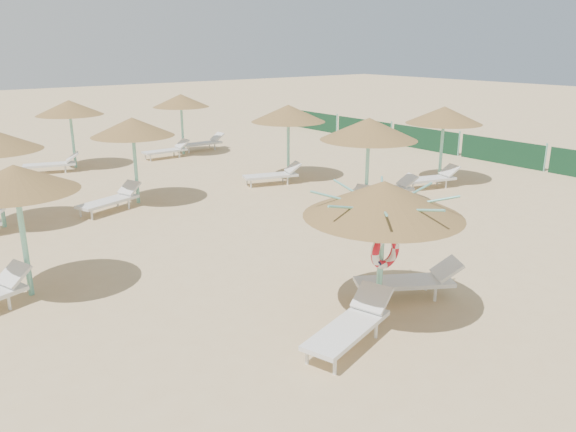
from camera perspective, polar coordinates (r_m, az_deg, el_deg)
ground at (r=10.90m, az=7.46°, el=-9.11°), size 120.00×120.00×0.00m
main_palapa at (r=9.88m, az=9.70°, el=1.64°), size 2.82×2.82×2.53m
lounger_main_a at (r=9.49m, az=6.45°, el=-10.87°), size 2.14×1.19×0.75m
lounger_main_b at (r=11.32m, az=12.39°, el=-6.37°), size 2.07×1.57×0.74m
palapa_field at (r=18.87m, az=-10.18°, el=9.30°), size 18.08×14.03×2.72m
windbreak_fence at (r=27.23m, az=13.78°, el=7.59°), size 0.08×19.84×1.10m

